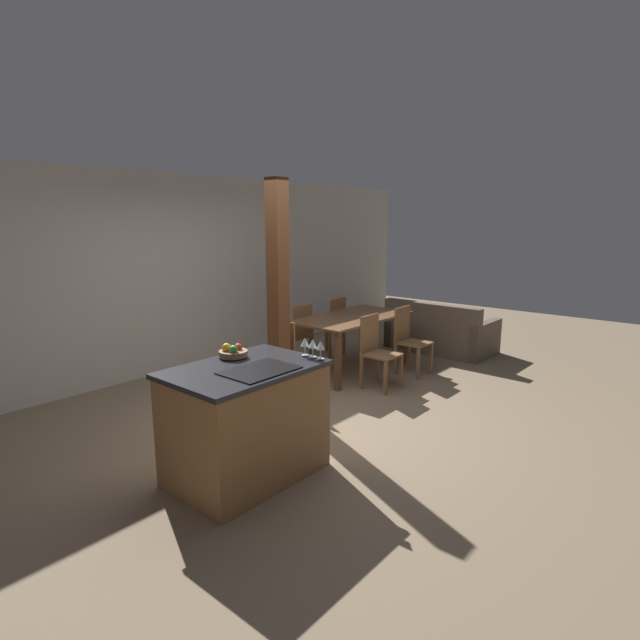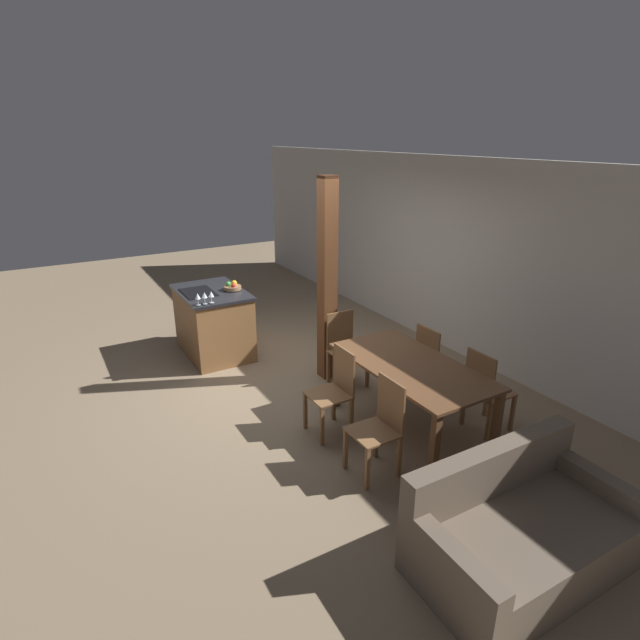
% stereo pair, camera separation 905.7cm
% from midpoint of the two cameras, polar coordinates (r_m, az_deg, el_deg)
% --- Properties ---
extents(ground_plane, '(16.00, 16.00, 0.00)m').
position_cam_midpoint_polar(ground_plane, '(3.99, -57.17, -33.90)').
color(ground_plane, '#847056').
extents(wall_back, '(11.20, 0.08, 2.70)m').
position_cam_midpoint_polar(wall_back, '(5.72, -56.37, -5.75)').
color(wall_back, beige).
rests_on(wall_back, ground_plane).
extents(kitchen_island, '(1.22, 0.84, 0.95)m').
position_cam_midpoint_polar(kitchen_island, '(3.77, -81.02, -32.15)').
color(kitchen_island, olive).
rests_on(kitchen_island, ground_plane).
extents(fruit_bowl, '(0.24, 0.24, 0.11)m').
position_cam_midpoint_polar(fruit_bowl, '(3.65, -78.77, -23.37)').
color(fruit_bowl, '#99704C').
rests_on(fruit_bowl, kitchen_island).
extents(wine_glass_near, '(0.07, 0.07, 0.15)m').
position_cam_midpoint_polar(wine_glass_near, '(2.95, -77.48, -28.09)').
color(wine_glass_near, silver).
rests_on(wine_glass_near, kitchen_island).
extents(wine_glass_middle, '(0.07, 0.07, 0.15)m').
position_cam_midpoint_polar(wine_glass_middle, '(3.01, -76.63, -27.21)').
color(wine_glass_middle, silver).
rests_on(wine_glass_middle, kitchen_island).
extents(wine_glass_far, '(0.07, 0.07, 0.15)m').
position_cam_midpoint_polar(wine_glass_far, '(3.08, -75.83, -26.37)').
color(wine_glass_far, silver).
rests_on(wine_glass_far, kitchen_island).
extents(dining_table, '(1.75, 0.91, 0.77)m').
position_cam_midpoint_polar(dining_table, '(4.15, -31.95, -17.16)').
color(dining_table, brown).
rests_on(dining_table, ground_plane).
extents(dining_chair_near_left, '(0.40, 0.40, 0.92)m').
position_cam_midpoint_polar(dining_chair_near_left, '(3.60, -34.43, -25.61)').
color(dining_chair_near_left, brown).
rests_on(dining_chair_near_left, ground_plane).
extents(dining_chair_near_right, '(0.40, 0.40, 0.92)m').
position_cam_midpoint_polar(dining_chair_near_right, '(3.81, -22.08, -22.16)').
color(dining_chair_near_right, brown).
rests_on(dining_chair_near_right, ground_plane).
extents(dining_chair_far_left, '(0.40, 0.40, 0.92)m').
position_cam_midpoint_polar(dining_chair_far_left, '(4.76, -39.07, -16.86)').
color(dining_chair_far_left, brown).
rests_on(dining_chair_far_left, ground_plane).
extents(dining_chair_far_right, '(0.40, 0.40, 0.92)m').
position_cam_midpoint_polar(dining_chair_far_right, '(4.92, -29.78, -14.86)').
color(dining_chair_far_right, brown).
rests_on(dining_chair_far_right, ground_plane).
extents(dining_chair_head_end, '(0.40, 0.40, 0.92)m').
position_cam_midpoint_polar(dining_chair_head_end, '(4.14, -49.70, -22.74)').
color(dining_chair_head_end, brown).
rests_on(dining_chair_head_end, ground_plane).
extents(couch, '(0.92, 1.64, 0.81)m').
position_cam_midpoint_polar(couch, '(4.76, -7.67, -17.13)').
color(couch, brown).
rests_on(couch, ground_plane).
extents(timber_post, '(0.19, 0.19, 2.53)m').
position_cam_midpoint_polar(timber_post, '(3.75, -55.83, -13.58)').
color(timber_post, brown).
rests_on(timber_post, ground_plane).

